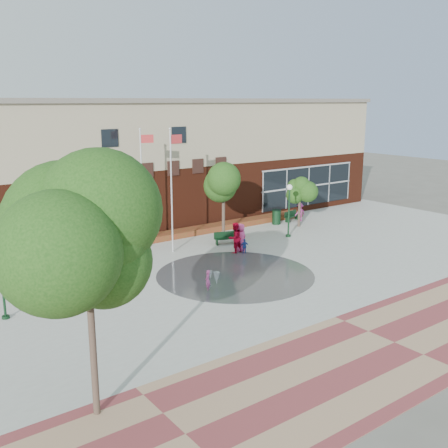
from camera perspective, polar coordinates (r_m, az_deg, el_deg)
ground at (r=25.88m, az=5.33°, el=-7.26°), size 120.00×120.00×0.00m
plaza_concrete at (r=28.80m, az=0.00°, el=-5.03°), size 46.00×18.00×0.01m
paver_band at (r=21.62m, az=18.07°, el=-12.19°), size 46.00×6.00×0.01m
splash_pad at (r=28.04m, az=1.22°, el=-5.55°), size 8.40×8.40×0.01m
library_building at (r=39.24m, az=-11.89°, el=6.56°), size 44.40×10.40×9.20m
flower_bed at (r=34.94m, az=-7.45°, el=-1.84°), size 26.00×1.20×0.40m
flagpole_left at (r=32.30m, az=-8.86°, el=4.42°), size 0.85×0.29×7.47m
flagpole_right at (r=31.40m, az=-5.69°, el=4.35°), size 0.93×0.18×7.53m
lamp_left at (r=23.80m, az=-23.09°, el=-4.83°), size 0.36×0.36×3.38m
lamp_right at (r=35.41m, az=7.10°, el=2.11°), size 0.38×0.38×3.62m
bench_left at (r=31.34m, az=-14.35°, el=-3.44°), size 1.63×1.02×0.80m
bench_mid at (r=33.78m, az=0.30°, el=-1.79°), size 1.68×0.93×0.81m
bench_right at (r=40.53m, az=7.42°, el=0.65°), size 1.62×0.76×0.79m
trash_can at (r=39.33m, az=5.73°, el=0.78°), size 0.68×0.68×1.12m
tree_big_left at (r=14.80m, az=-14.78°, el=-1.57°), size 4.71×4.71×7.53m
tree_mid at (r=34.25m, az=-0.06°, el=4.34°), size 3.03×3.03×5.11m
tree_small_right at (r=38.41m, az=8.26°, el=3.50°), size 2.09×2.09×3.58m
water_jet_a at (r=26.53m, az=-0.80°, el=-6.68°), size 0.33×0.33×0.65m
water_jet_b at (r=27.25m, az=-1.49°, el=-6.13°), size 0.21×0.21×0.47m
child_splash at (r=25.65m, az=-1.79°, el=-6.16°), size 0.45×0.44×1.04m
adult_red at (r=31.68m, az=1.19°, el=-1.53°), size 1.00×0.81×1.91m
adult_pink at (r=32.00m, az=1.84°, el=-1.51°), size 0.91×0.64×1.77m
child_blue at (r=31.69m, az=2.25°, el=-2.45°), size 0.59×0.40×0.93m
person_bench at (r=40.50m, az=8.27°, el=1.26°), size 0.93×0.57×1.40m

